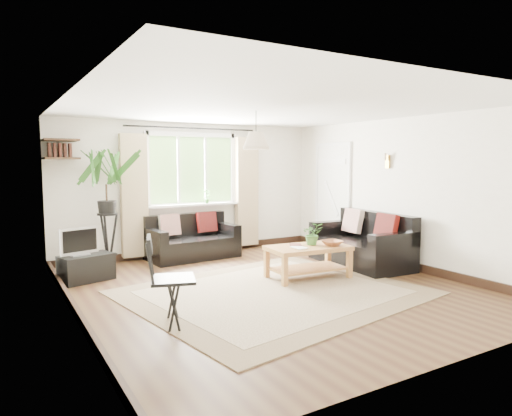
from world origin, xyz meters
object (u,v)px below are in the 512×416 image
tv_stand (86,268)px  sofa_right (360,240)px  sofa_back (193,238)px  palm_stand (107,209)px  coffee_table (308,262)px  folding_chair (173,281)px

tv_stand → sofa_right: bearing=-31.9°
sofa_back → palm_stand: bearing=175.3°
coffee_table → folding_chair: (-2.37, -0.83, 0.23)m
sofa_back → tv_stand: (-1.91, -0.66, -0.18)m
sofa_back → sofa_right: bearing=-44.9°
palm_stand → folding_chair: 3.05m
sofa_back → coffee_table: 2.35m
sofa_back → sofa_right: (2.18, -1.89, 0.05)m
tv_stand → palm_stand: bearing=40.6°
sofa_right → coffee_table: size_ratio=1.49×
sofa_back → sofa_right: 2.88m
sofa_back → palm_stand: (-1.45, 0.02, 0.59)m
sofa_back → folding_chair: size_ratio=1.64×
sofa_right → folding_chair: bearing=-69.4°
sofa_right → tv_stand: bearing=-102.9°
tv_stand → sofa_back: bearing=3.9°
sofa_right → coffee_table: 1.32m
sofa_back → sofa_right: size_ratio=0.89×
sofa_right → palm_stand: (-3.63, 1.90, 0.54)m
sofa_back → coffee_table: sofa_back is taller
sofa_right → folding_chair: 3.81m
folding_chair → sofa_right: bearing=-55.4°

